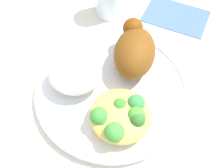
{
  "coord_description": "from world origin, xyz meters",
  "views": [
    {
      "loc": [
        -0.25,
        -0.05,
        0.42
      ],
      "look_at": [
        0.0,
        0.0,
        0.03
      ],
      "focal_mm": 44.92,
      "sensor_mm": 36.0,
      "label": 1
    }
  ],
  "objects_px": {
    "roasted_chicken": "(134,50)",
    "napkin": "(176,16)",
    "plate": "(112,90)",
    "rice_pile": "(75,73)",
    "mac_cheese_with_broccoli": "(121,116)"
  },
  "relations": [
    {
      "from": "roasted_chicken",
      "to": "rice_pile",
      "type": "height_order",
      "value": "roasted_chicken"
    },
    {
      "from": "plate",
      "to": "rice_pile",
      "type": "distance_m",
      "value": 0.07
    },
    {
      "from": "mac_cheese_with_broccoli",
      "to": "rice_pile",
      "type": "bearing_deg",
      "value": 55.73
    },
    {
      "from": "plate",
      "to": "napkin",
      "type": "relative_size",
      "value": 2.01
    },
    {
      "from": "plate",
      "to": "napkin",
      "type": "height_order",
      "value": "plate"
    },
    {
      "from": "roasted_chicken",
      "to": "napkin",
      "type": "distance_m",
      "value": 0.18
    },
    {
      "from": "roasted_chicken",
      "to": "napkin",
      "type": "xyz_separation_m",
      "value": [
        0.15,
        -0.07,
        -0.05
      ]
    },
    {
      "from": "plate",
      "to": "roasted_chicken",
      "type": "relative_size",
      "value": 2.32
    },
    {
      "from": "roasted_chicken",
      "to": "rice_pile",
      "type": "bearing_deg",
      "value": 123.42
    },
    {
      "from": "rice_pile",
      "to": "napkin",
      "type": "xyz_separation_m",
      "value": [
        0.21,
        -0.16,
        -0.04
      ]
    },
    {
      "from": "plate",
      "to": "roasted_chicken",
      "type": "xyz_separation_m",
      "value": [
        0.06,
        -0.03,
        0.04
      ]
    },
    {
      "from": "plate",
      "to": "napkin",
      "type": "distance_m",
      "value": 0.23
    },
    {
      "from": "plate",
      "to": "roasted_chicken",
      "type": "bearing_deg",
      "value": -24.04
    },
    {
      "from": "plate",
      "to": "roasted_chicken",
      "type": "distance_m",
      "value": 0.08
    },
    {
      "from": "rice_pile",
      "to": "napkin",
      "type": "bearing_deg",
      "value": -36.55
    }
  ]
}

